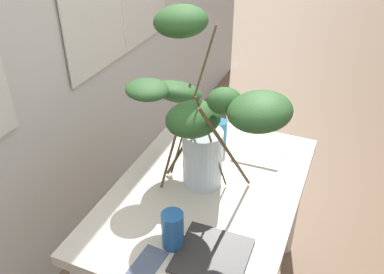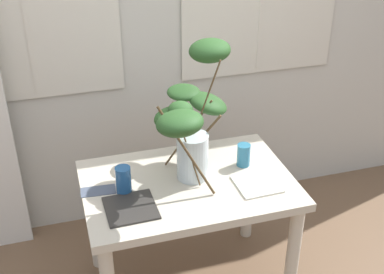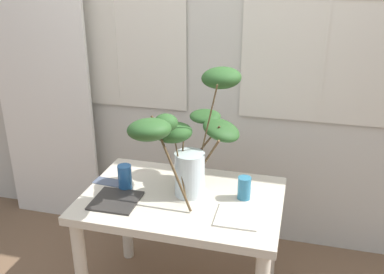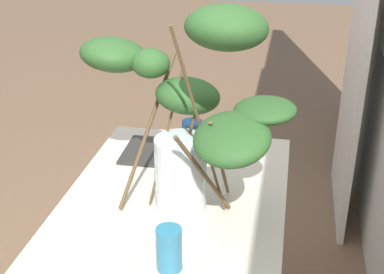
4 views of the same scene
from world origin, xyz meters
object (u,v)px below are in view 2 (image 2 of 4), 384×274
Objects in this scene: plate_square_left at (131,208)px; plate_square_right at (257,184)px; drinking_glass_blue_left at (124,181)px; dining_table at (188,200)px; vase_with_branches at (192,116)px; drinking_glass_blue_right at (244,155)px.

plate_square_left reaches higher than plate_square_right.
drinking_glass_blue_left is 0.69m from plate_square_right.
dining_table is 4.50× the size of plate_square_left.
vase_with_branches is 0.50m from plate_square_right.
vase_with_branches reaches higher than plate_square_left.
dining_table is 0.48m from vase_with_branches.
dining_table is 0.39m from drinking_glass_blue_left.
drinking_glass_blue_right reaches higher than plate_square_right.
drinking_glass_blue_right is at bearing 17.64° from plate_square_left.
dining_table is 8.61× the size of drinking_glass_blue_right.
drinking_glass_blue_right is at bearing 5.97° from drinking_glass_blue_left.
vase_with_branches is 3.06× the size of plate_square_left.
dining_table is 7.56× the size of drinking_glass_blue_left.
vase_with_branches is at bearing 28.68° from plate_square_left.
vase_with_branches is at bearing 147.12° from plate_square_right.
plate_square_left reaches higher than dining_table.
plate_square_left is at bearing -88.03° from drinking_glass_blue_left.
plate_square_right is at bearing -21.98° from dining_table.
vase_with_branches reaches higher than drinking_glass_blue_right.
vase_with_branches is 0.42m from drinking_glass_blue_right.
drinking_glass_blue_left reaches higher than dining_table.
vase_with_branches is 5.87× the size of drinking_glass_blue_right.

